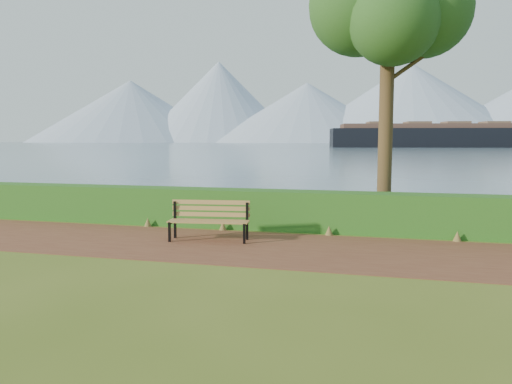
# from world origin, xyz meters

# --- Properties ---
(ground) EXTENTS (140.00, 140.00, 0.00)m
(ground) POSITION_xyz_m (0.00, 0.00, 0.00)
(ground) COLOR #455B1A
(ground) RESTS_ON ground
(path) EXTENTS (40.00, 3.40, 0.01)m
(path) POSITION_xyz_m (0.00, 0.30, 0.01)
(path) COLOR #592C1E
(path) RESTS_ON ground
(hedge) EXTENTS (32.00, 0.85, 1.00)m
(hedge) POSITION_xyz_m (0.00, 2.60, 0.50)
(hedge) COLOR #184F16
(hedge) RESTS_ON ground
(water) EXTENTS (700.00, 510.00, 0.00)m
(water) POSITION_xyz_m (0.00, 260.00, 0.01)
(water) COLOR slate
(water) RESTS_ON ground
(mountains) EXTENTS (585.00, 190.00, 70.00)m
(mountains) POSITION_xyz_m (-9.17, 406.05, 27.70)
(mountains) COLOR #8396AF
(mountains) RESTS_ON ground
(bench) EXTENTS (1.88, 0.77, 0.92)m
(bench) POSITION_xyz_m (-0.99, 0.77, 0.53)
(bench) COLOR black
(bench) RESTS_ON ground
(cargo_ship) EXTENTS (80.04, 27.25, 24.02)m
(cargo_ship) POSITION_xyz_m (28.21, 151.66, 3.58)
(cargo_ship) COLOR black
(cargo_ship) RESTS_ON ground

